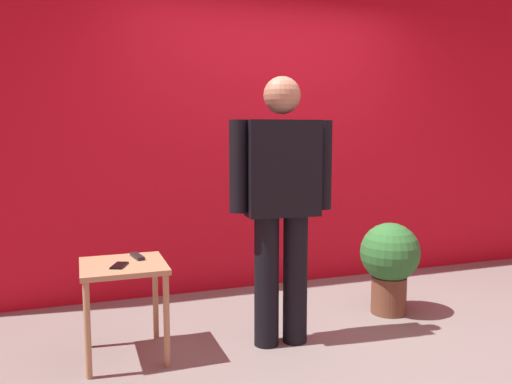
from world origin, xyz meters
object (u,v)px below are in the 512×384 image
at_px(tv_remote, 137,256).
at_px(standing_person, 281,197).
at_px(cell_phone, 119,265).
at_px(potted_plant, 390,260).
at_px(side_table, 124,279).

bearing_deg(tv_remote, standing_person, -25.69).
bearing_deg(cell_phone, tv_remote, 76.43).
height_order(cell_phone, tv_remote, tv_remote).
relative_size(cell_phone, tv_remote, 0.85).
height_order(standing_person, cell_phone, standing_person).
xyz_separation_m(cell_phone, potted_plant, (1.96, 0.17, -0.18)).
xyz_separation_m(tv_remote, potted_plant, (1.84, 0.00, -0.18)).
bearing_deg(cell_phone, standing_person, 18.45).
distance_m(standing_person, side_table, 1.08).
bearing_deg(standing_person, cell_phone, 176.42).
relative_size(standing_person, tv_remote, 9.96).
relative_size(standing_person, side_table, 2.92).
distance_m(cell_phone, tv_remote, 0.21).
height_order(side_table, cell_phone, cell_phone).
bearing_deg(potted_plant, tv_remote, -179.88).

